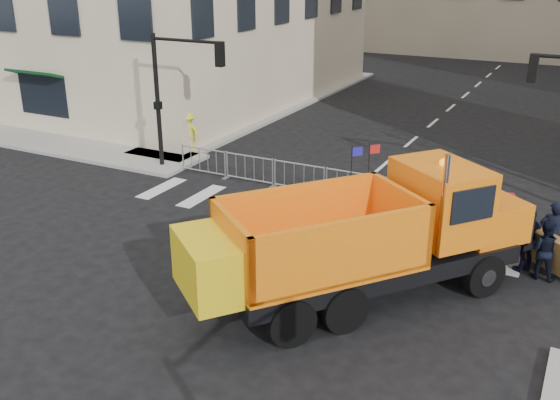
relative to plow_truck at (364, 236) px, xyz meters
The scene contains 10 objects.
ground 3.70m from the plow_truck, 156.60° to the right, with size 120.00×120.00×0.00m, color black.
sidewalk_back 7.98m from the plow_truck, 112.51° to the left, with size 64.00×5.00×0.15m, color gray.
traffic_light_left 12.66m from the plow_truck, 150.54° to the left, with size 0.18×0.18×5.40m, color black.
crowd_barriers 7.43m from the plow_truck, 120.65° to the left, with size 12.60×0.60×1.10m, color #9EA0A5, non-canonical shape.
plow_truck is the anchor object (origin of this frame).
cop_a 5.75m from the plow_truck, 45.20° to the left, with size 0.72×0.47×1.97m, color black.
cop_b 5.17m from the plow_truck, 39.93° to the left, with size 0.82×0.64×1.68m, color black.
cop_c 4.97m from the plow_truck, 45.21° to the left, with size 1.11×0.46×1.89m, color black.
worker 13.87m from the plow_truck, 143.23° to the left, with size 1.10×0.63×1.70m, color yellow.
newspaper_box 6.57m from the plow_truck, 67.00° to the left, with size 0.45×0.40×1.10m, color #AF0D25.
Camera 1 is at (7.54, -11.93, 8.08)m, focal length 40.00 mm.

